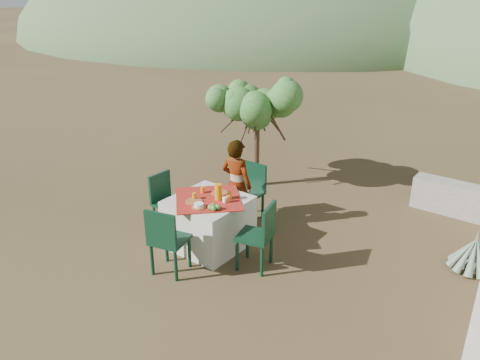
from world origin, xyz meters
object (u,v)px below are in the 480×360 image
(person, at_px, (237,185))
(agave, at_px, (474,254))
(table, at_px, (209,222))
(chair_far, at_px, (251,189))
(chair_near, at_px, (166,239))
(shrub_tree, at_px, (261,110))
(chair_right, at_px, (260,234))
(juice_pitcher, at_px, (218,192))
(chair_left, at_px, (165,199))

(person, relative_size, agave, 2.13)
(table, distance_m, chair_far, 1.11)
(chair_near, distance_m, agave, 4.16)
(person, distance_m, agave, 3.49)
(chair_far, height_order, shrub_tree, shrub_tree)
(chair_right, distance_m, juice_pitcher, 0.90)
(chair_left, distance_m, juice_pitcher, 1.08)
(chair_near, relative_size, person, 0.66)
(chair_left, distance_m, shrub_tree, 2.54)
(chair_left, bearing_deg, chair_right, -90.11)
(shrub_tree, bearing_deg, chair_right, -55.02)
(chair_far, bearing_deg, chair_right, -49.32)
(table, xyz_separation_m, chair_left, (-0.88, -0.02, 0.13))
(chair_far, xyz_separation_m, person, (0.01, -0.39, 0.21))
(table, xyz_separation_m, juice_pitcher, (0.14, 0.07, 0.50))
(chair_far, xyz_separation_m, shrub_tree, (-0.67, 1.23, 0.96))
(chair_near, distance_m, shrub_tree, 3.47)
(table, height_order, shrub_tree, shrub_tree)
(chair_left, xyz_separation_m, shrub_tree, (0.18, 2.34, 0.97))
(chair_far, bearing_deg, agave, 9.80)
(person, bearing_deg, chair_near, 91.28)
(chair_far, bearing_deg, person, -89.24)
(table, xyz_separation_m, chair_right, (0.96, -0.06, 0.16))
(person, distance_m, juice_pitcher, 0.67)
(shrub_tree, bearing_deg, chair_far, -61.37)
(person, relative_size, shrub_tree, 0.78)
(person, xyz_separation_m, shrub_tree, (-0.68, 1.62, 0.75))
(chair_near, xyz_separation_m, chair_right, (0.90, 0.87, -0.01))
(chair_left, relative_size, shrub_tree, 0.49)
(agave, bearing_deg, person, -163.66)
(table, height_order, chair_far, chair_far)
(chair_near, height_order, chair_right, chair_near)
(chair_right, distance_m, agave, 2.92)
(chair_far, height_order, chair_near, chair_near)
(table, xyz_separation_m, shrub_tree, (-0.70, 2.33, 1.10))
(chair_far, height_order, person, person)
(chair_right, xyz_separation_m, person, (-0.99, 0.76, 0.20))
(person, distance_m, shrub_tree, 1.91)
(chair_right, height_order, agave, chair_right)
(table, height_order, agave, table)
(chair_left, height_order, juice_pitcher, juice_pitcher)
(chair_right, relative_size, shrub_tree, 0.51)
(chair_far, relative_size, chair_left, 1.02)
(table, relative_size, shrub_tree, 0.69)
(table, height_order, chair_right, chair_right)
(table, distance_m, chair_right, 0.98)
(table, xyz_separation_m, chair_near, (0.06, -0.92, 0.16))
(chair_far, xyz_separation_m, chair_left, (-0.85, -1.11, -0.01))
(table, relative_size, agave, 1.89)
(chair_near, bearing_deg, table, -99.93)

